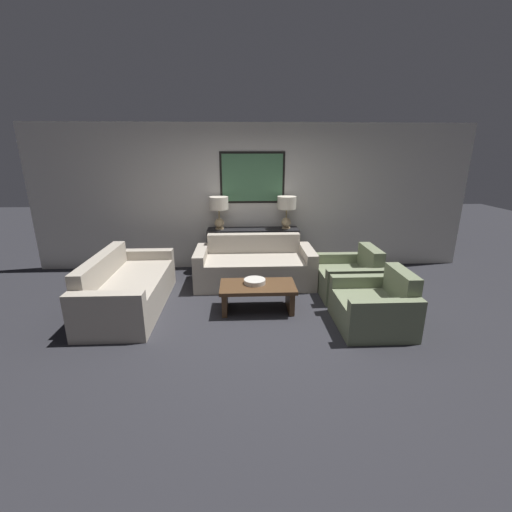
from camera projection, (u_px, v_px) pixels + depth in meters
ground_plane at (259, 322)px, 4.53m from camera, size 20.00×20.00×0.00m
back_wall at (252, 198)px, 6.38m from camera, size 8.09×0.12×2.65m
console_table at (253, 250)px, 6.40m from camera, size 1.67×0.38×0.80m
table_lamp_left at (219, 207)px, 6.14m from camera, size 0.34×0.34×0.59m
table_lamp_right at (287, 207)px, 6.19m from camera, size 0.34×0.34×0.59m
couch_by_back_wall at (255, 267)px, 5.79m from camera, size 1.96×0.90×0.79m
couch_by_side at (128, 289)px, 4.87m from camera, size 0.90×1.96×0.79m
coffee_table at (258, 292)px, 4.79m from camera, size 1.05×0.57×0.38m
decorative_bowl at (255, 281)px, 4.81m from camera, size 0.30×0.30×0.06m
armchair_near_back_wall at (349, 278)px, 5.37m from camera, size 0.87×0.95×0.75m
armchair_near_camera at (375, 307)px, 4.36m from camera, size 0.87×0.95×0.75m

